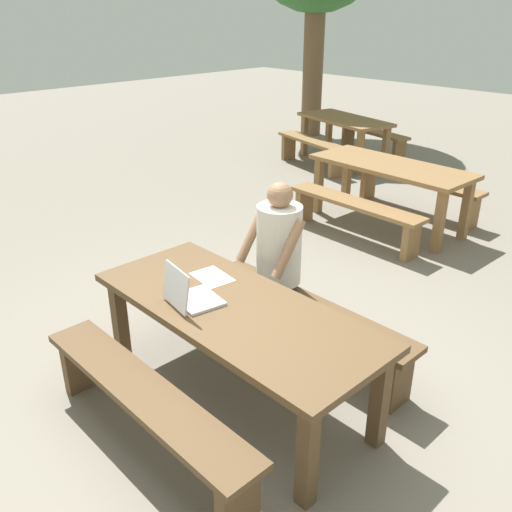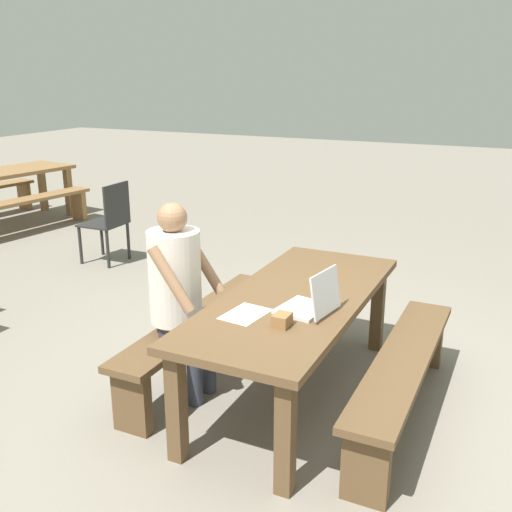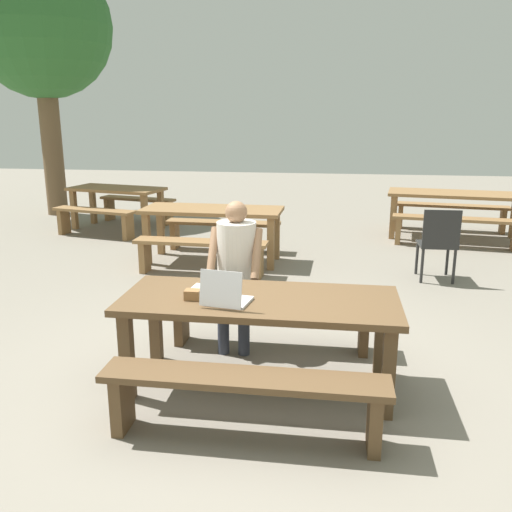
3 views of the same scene
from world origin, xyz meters
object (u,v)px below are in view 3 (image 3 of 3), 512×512
Objects in this scene: laptop at (225,296)px; picnic_table_distant at (212,216)px; picnic_table_mid at (455,199)px; picnic_table_rear at (117,195)px; tree_left at (41,29)px; picnic_table_front at (260,310)px; person_seated at (236,264)px; plastic_chair at (438,243)px; small_pouch at (193,295)px.

laptop is 0.18× the size of picnic_table_distant.
laptop is 6.27m from picnic_table_mid.
laptop reaches higher than picnic_table_rear.
laptop is 8.84m from tree_left.
laptop is 3.78m from picnic_table_distant.
picnic_table_rear reaches higher than picnic_table_front.
picnic_table_rear is at bearing -34.85° from tree_left.
person_seated is 0.68× the size of picnic_table_distant.
laptop is at bearing -54.39° from tree_left.
person_seated is 2.91m from picnic_table_distant.
plastic_chair is at bearing -97.54° from picnic_table_mid.
picnic_table_front is 0.51m from small_pouch.
picnic_table_rear is (-2.82, 5.48, -0.13)m from small_pouch.
picnic_table_mid is (2.71, 5.65, -0.12)m from laptop.
picnic_table_rear is (-5.10, 2.40, 0.13)m from plastic_chair.
tree_left is (-4.89, 6.82, 2.78)m from laptop.
plastic_chair reaches higher than small_pouch.
laptop is 3.11× the size of small_pouch.
picnic_table_mid is at bearing 30.16° from picnic_table_distant.
picnic_table_distant is (-1.14, 3.47, 0.02)m from picnic_table_front.
picnic_table_distant reaches higher than picnic_table_rear.
small_pouch reaches higher than picnic_table_front.
laptop is 0.20× the size of picnic_table_rear.
plastic_chair is at bearing -27.89° from tree_left.
person_seated reaches higher than picnic_table_front.
tree_left is at bearing 142.93° from picnic_table_distant.
small_pouch is 3.85m from plastic_chair.
person_seated is 0.74× the size of picnic_table_rear.
picnic_table_mid reaches higher than picnic_table_distant.
laptop reaches higher than plastic_chair.
laptop is at bearing -107.79° from picnic_table_mid.
picnic_table_rear is (-3.29, 5.37, 0.00)m from picnic_table_front.
small_pouch is at bearing 52.09° from plastic_chair.
picnic_table_mid is 0.45× the size of tree_left.
tree_left reaches higher than person_seated.
laptop is 0.07× the size of tree_left.
small_pouch is at bearing -55.54° from tree_left.
plastic_chair is at bearing 58.70° from picnic_table_front.
plastic_chair is at bearing -113.16° from laptop.
picnic_table_front is at bearing -129.19° from laptop.
laptop reaches higher than small_pouch.
laptop is (-0.22, -0.19, 0.16)m from picnic_table_front.
picnic_table_mid is at bearing 59.69° from person_seated.
tree_left is (-6.91, 3.66, 3.07)m from plastic_chair.
tree_left reaches higher than picnic_table_front.
picnic_table_distant is (-0.84, 2.78, -0.13)m from person_seated.
picnic_table_rear is 0.36× the size of tree_left.
picnic_table_distant is (-3.63, -1.99, -0.02)m from picnic_table_mid.
picnic_table_mid is (0.68, 2.49, 0.17)m from plastic_chair.
picnic_table_rear is 0.92× the size of picnic_table_distant.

